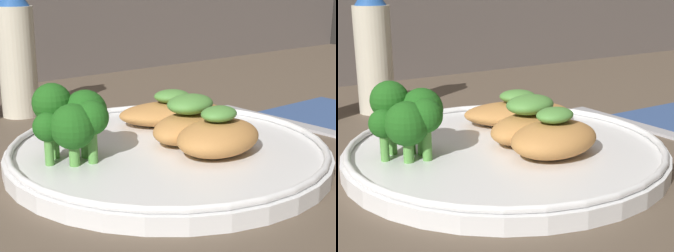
{
  "view_description": "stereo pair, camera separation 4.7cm",
  "coord_description": "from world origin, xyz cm",
  "views": [
    {
      "loc": [
        -28.59,
        -35.04,
        16.35
      ],
      "look_at": [
        0.0,
        0.0,
        3.4
      ],
      "focal_mm": 55.0,
      "sensor_mm": 36.0,
      "label": 1
    },
    {
      "loc": [
        -24.8,
        -37.82,
        16.35
      ],
      "look_at": [
        0.0,
        0.0,
        3.4
      ],
      "focal_mm": 55.0,
      "sensor_mm": 36.0,
      "label": 2
    }
  ],
  "objects": [
    {
      "name": "fork",
      "position": [
        18.91,
        1.4,
        0.3
      ],
      "size": [
        2.62,
        19.86,
        0.6
      ],
      "color": "#B2B2B7",
      "rests_on": "ground_plane"
    },
    {
      "name": "broccoli_bunch",
      "position": [
        -8.54,
        2.17,
        5.16
      ],
      "size": [
        6.57,
        6.39,
        6.59
      ],
      "color": "#569942",
      "rests_on": "plate"
    },
    {
      "name": "ground_plane",
      "position": [
        0.0,
        0.0,
        -0.5
      ],
      "size": [
        180.0,
        180.0,
        1.0
      ],
      "primitive_type": "cube",
      "color": "brown"
    },
    {
      "name": "grilled_meat_front",
      "position": [
        2.23,
        -4.3,
        3.07
      ],
      "size": [
        9.57,
        7.66,
        4.31
      ],
      "color": "#BC7F42",
      "rests_on": "plate"
    },
    {
      "name": "grilled_meat_middle",
      "position": [
        2.69,
        0.23,
        3.26
      ],
      "size": [
        9.87,
        7.06,
        4.54
      ],
      "color": "#BC7F42",
      "rests_on": "plate"
    },
    {
      "name": "sauce_bottle",
      "position": [
        -3.52,
        24.61,
        7.76
      ],
      "size": [
        4.54,
        4.54,
        16.22
      ],
      "color": "beige",
      "rests_on": "ground_plane"
    },
    {
      "name": "plate",
      "position": [
        0.0,
        0.0,
        0.99
      ],
      "size": [
        29.6,
        29.6,
        2.0
      ],
      "color": "white",
      "rests_on": "ground_plane"
    },
    {
      "name": "grilled_meat_back",
      "position": [
        5.25,
        5.8,
        2.75
      ],
      "size": [
        12.84,
        9.99,
        3.73
      ],
      "color": "#BC7F42",
      "rests_on": "plate"
    }
  ]
}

